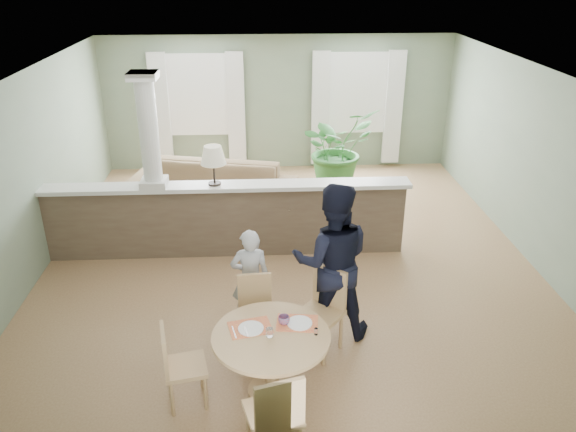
{
  "coord_description": "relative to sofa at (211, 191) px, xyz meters",
  "views": [
    {
      "loc": [
        -0.41,
        -7.27,
        4.05
      ],
      "look_at": [
        -0.07,
        -1.0,
        1.15
      ],
      "focal_mm": 35.0,
      "sensor_mm": 36.0,
      "label": 1
    }
  ],
  "objects": [
    {
      "name": "ground",
      "position": [
        1.25,
        -1.67,
        -0.42
      ],
      "size": [
        8.0,
        8.0,
        0.0
      ],
      "primitive_type": "plane",
      "color": "tan",
      "rests_on": "ground"
    },
    {
      "name": "room_shell",
      "position": [
        1.22,
        -1.05,
        1.39
      ],
      "size": [
        7.02,
        8.02,
        2.71
      ],
      "color": "gray",
      "rests_on": "ground"
    },
    {
      "name": "pony_wall",
      "position": [
        0.26,
        -1.47,
        0.29
      ],
      "size": [
        5.32,
        0.38,
        2.7
      ],
      "color": "brown",
      "rests_on": "ground"
    },
    {
      "name": "sofa",
      "position": [
        0.0,
        0.0,
        0.0
      ],
      "size": [
        3.04,
        1.75,
        0.84
      ],
      "primitive_type": "imported",
      "rotation": [
        0.0,
        0.0,
        -0.23
      ],
      "color": "brown",
      "rests_on": "ground"
    },
    {
      "name": "houseplant",
      "position": [
        2.31,
        1.14,
        0.35
      ],
      "size": [
        1.81,
        1.77,
        1.53
      ],
      "primitive_type": "imported",
      "rotation": [
        0.0,
        0.0,
        0.6
      ],
      "color": "#2C6B2B",
      "rests_on": "ground"
    },
    {
      "name": "dining_table",
      "position": [
        0.92,
        -4.47,
        0.14
      ],
      "size": [
        1.17,
        1.17,
        0.8
      ],
      "rotation": [
        0.0,
        0.0,
        0.23
      ],
      "color": "tan",
      "rests_on": "ground"
    },
    {
      "name": "chair_far_boy",
      "position": [
        0.76,
        -3.71,
        0.07
      ],
      "size": [
        0.42,
        0.42,
        0.88
      ],
      "rotation": [
        0.0,
        0.0,
        0.07
      ],
      "color": "tan",
      "rests_on": "ground"
    },
    {
      "name": "chair_far_man",
      "position": [
        1.51,
        -3.77,
        0.12
      ],
      "size": [
        0.62,
        0.62,
        0.98
      ],
      "rotation": [
        0.0,
        0.0,
        -0.68
      ],
      "color": "tan",
      "rests_on": "ground"
    },
    {
      "name": "chair_near",
      "position": [
        0.93,
        -5.36,
        0.13
      ],
      "size": [
        0.55,
        0.55,
        0.99
      ],
      "rotation": [
        0.0,
        0.0,
        3.41
      ],
      "color": "tan",
      "rests_on": "ground"
    },
    {
      "name": "chair_side",
      "position": [
        0.01,
        -4.58,
        0.07
      ],
      "size": [
        0.47,
        0.47,
        0.88
      ],
      "rotation": [
        0.0,
        0.0,
        1.78
      ],
      "color": "tan",
      "rests_on": "ground"
    },
    {
      "name": "child_person",
      "position": [
        0.7,
        -3.29,
        0.21
      ],
      "size": [
        0.48,
        0.33,
        1.26
      ],
      "primitive_type": "imported",
      "rotation": [
        0.0,
        0.0,
        3.2
      ],
      "color": "#ACACB1",
      "rests_on": "ground"
    },
    {
      "name": "man_person",
      "position": [
        1.63,
        -3.47,
        0.52
      ],
      "size": [
        0.97,
        0.78,
        1.88
      ],
      "primitive_type": "imported",
      "rotation": [
        0.0,
        0.0,
        3.06
      ],
      "color": "black",
      "rests_on": "ground"
    }
  ]
}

